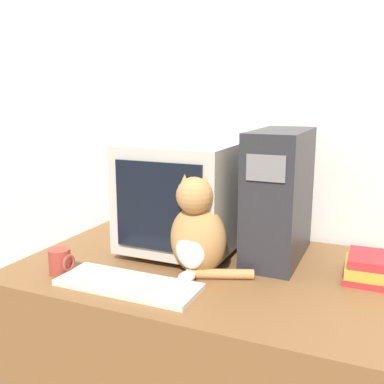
# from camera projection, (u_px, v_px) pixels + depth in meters

# --- Properties ---
(wall_back) EXTENTS (7.00, 0.05, 2.50)m
(wall_back) POSITION_uv_depth(u_px,v_px,m) (252.00, 107.00, 1.93)
(wall_back) COLOR silver
(wall_back) RESTS_ON ground_plane
(desk) EXTENTS (1.33, 0.86, 0.70)m
(desk) POSITION_uv_depth(u_px,v_px,m) (208.00, 354.00, 1.68)
(desk) COLOR brown
(desk) RESTS_ON ground_plane
(crt_monitor) EXTENTS (0.41, 0.48, 0.42)m
(crt_monitor) POSITION_uv_depth(u_px,v_px,m) (186.00, 195.00, 1.75)
(crt_monitor) COLOR #BCB7AD
(crt_monitor) RESTS_ON desk
(computer_tower) EXTENTS (0.18, 0.42, 0.48)m
(computer_tower) POSITION_uv_depth(u_px,v_px,m) (279.00, 195.00, 1.64)
(computer_tower) COLOR #28282D
(computer_tower) RESTS_ON desk
(keyboard) EXTENTS (0.46, 0.18, 0.02)m
(keyboard) POSITION_uv_depth(u_px,v_px,m) (128.00, 284.00, 1.43)
(keyboard) COLOR silver
(keyboard) RESTS_ON desk
(cat) EXTENTS (0.30, 0.21, 0.35)m
(cat) POSITION_uv_depth(u_px,v_px,m) (197.00, 233.00, 1.50)
(cat) COLOR #B7844C
(cat) RESTS_ON desk
(book_stack) EXTENTS (0.17, 0.20, 0.08)m
(book_stack) POSITION_uv_depth(u_px,v_px,m) (370.00, 268.00, 1.48)
(book_stack) COLOR red
(book_stack) RESTS_ON desk
(pen) EXTENTS (0.15, 0.03, 0.01)m
(pen) POSITION_uv_depth(u_px,v_px,m) (119.00, 273.00, 1.53)
(pen) COLOR maroon
(pen) RESTS_ON desk
(mug) EXTENTS (0.08, 0.07, 0.09)m
(mug) POSITION_uv_depth(u_px,v_px,m) (61.00, 262.00, 1.53)
(mug) COLOR #9E382D
(mug) RESTS_ON desk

